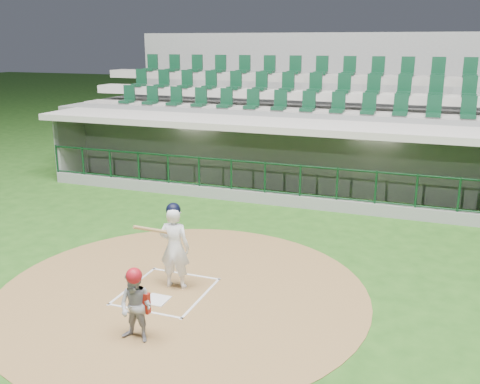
# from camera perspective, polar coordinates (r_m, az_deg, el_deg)

# --- Properties ---
(ground) EXTENTS (120.00, 120.00, 0.00)m
(ground) POSITION_cam_1_polar(r_m,az_deg,el_deg) (10.92, -7.09, -9.87)
(ground) COLOR #214D16
(ground) RESTS_ON ground
(dirt_circle) EXTENTS (7.20, 7.20, 0.01)m
(dirt_circle) POSITION_cam_1_polar(r_m,az_deg,el_deg) (10.63, -6.13, -10.54)
(dirt_circle) COLOR brown
(dirt_circle) RESTS_ON ground
(home_plate) EXTENTS (0.43, 0.43, 0.02)m
(home_plate) POSITION_cam_1_polar(r_m,az_deg,el_deg) (10.36, -8.90, -11.30)
(home_plate) COLOR silver
(home_plate) RESTS_ON dirt_circle
(batter_box_chalk) EXTENTS (1.55, 1.80, 0.01)m
(batter_box_chalk) POSITION_cam_1_polar(r_m,az_deg,el_deg) (10.67, -7.84, -10.43)
(batter_box_chalk) COLOR silver
(batter_box_chalk) RESTS_ON ground
(dugout_structure) EXTENTS (16.40, 3.70, 3.00)m
(dugout_structure) POSITION_cam_1_polar(r_m,az_deg,el_deg) (17.52, 4.86, 3.41)
(dugout_structure) COLOR slate
(dugout_structure) RESTS_ON ground
(seating_deck) EXTENTS (17.00, 6.72, 5.15)m
(seating_deck) POSITION_cam_1_polar(r_m,az_deg,el_deg) (20.40, 6.97, 6.42)
(seating_deck) COLOR slate
(seating_deck) RESTS_ON ground
(batter) EXTENTS (0.86, 0.87, 1.74)m
(batter) POSITION_cam_1_polar(r_m,az_deg,el_deg) (10.49, -7.02, -5.69)
(batter) COLOR white
(batter) RESTS_ON dirt_circle
(catcher) EXTENTS (0.60, 0.47, 1.27)m
(catcher) POSITION_cam_1_polar(r_m,az_deg,el_deg) (8.89, -11.05, -11.77)
(catcher) COLOR #95949A
(catcher) RESTS_ON dirt_circle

